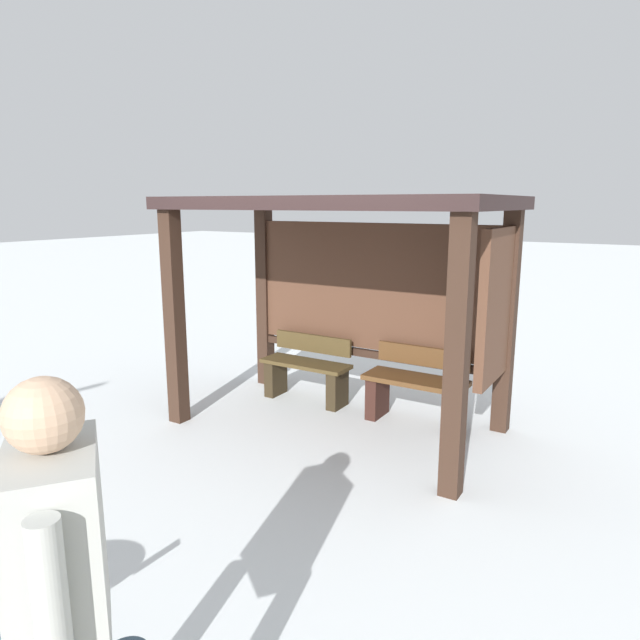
{
  "coord_description": "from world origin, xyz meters",
  "views": [
    {
      "loc": [
        2.65,
        -4.62,
        2.18
      ],
      "look_at": [
        -0.31,
        0.2,
        1.01
      ],
      "focal_mm": 31.59,
      "sensor_mm": 36.0,
      "label": 1
    }
  ],
  "objects_px": {
    "bus_shelter": "(357,252)",
    "bench_center_inside": "(416,390)",
    "person_walking": "(63,597)",
    "bench_left_inside": "(307,371)"
  },
  "relations": [
    {
      "from": "bus_shelter",
      "to": "bench_center_inside",
      "type": "bearing_deg",
      "value": 25.21
    },
    {
      "from": "bench_center_inside",
      "to": "person_walking",
      "type": "height_order",
      "value": "person_walking"
    },
    {
      "from": "bench_left_inside",
      "to": "person_walking",
      "type": "relative_size",
      "value": 0.6
    },
    {
      "from": "person_walking",
      "to": "bench_center_inside",
      "type": "bearing_deg",
      "value": 97.19
    },
    {
      "from": "bus_shelter",
      "to": "person_walking",
      "type": "xyz_separation_m",
      "value": [
        1.08,
        -3.95,
        -0.72
      ]
    },
    {
      "from": "bus_shelter",
      "to": "bench_left_inside",
      "type": "bearing_deg",
      "value": 160.93
    },
    {
      "from": "bus_shelter",
      "to": "person_walking",
      "type": "bearing_deg",
      "value": -74.66
    },
    {
      "from": "person_walking",
      "to": "bench_left_inside",
      "type": "bearing_deg",
      "value": 113.58
    },
    {
      "from": "bench_center_inside",
      "to": "person_walking",
      "type": "xyz_separation_m",
      "value": [
        0.53,
        -4.21,
        0.65
      ]
    },
    {
      "from": "bench_center_inside",
      "to": "person_walking",
      "type": "relative_size",
      "value": 0.6
    }
  ]
}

